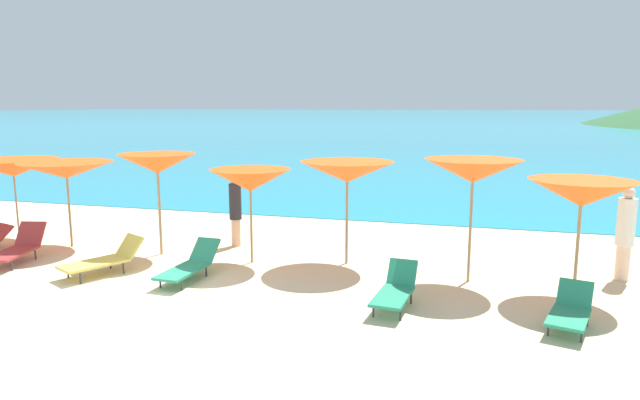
% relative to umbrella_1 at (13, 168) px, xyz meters
% --- Properties ---
extents(ground_plane, '(50.00, 100.00, 0.30)m').
position_rel_umbrella_1_xyz_m(ground_plane, '(5.35, 6.68, -1.99)').
color(ground_plane, beige).
extents(ocean_water, '(650.00, 440.00, 0.02)m').
position_rel_umbrella_1_xyz_m(ocean_water, '(5.35, 224.60, -1.83)').
color(ocean_water, teal).
rests_on(ocean_water, ground_plane).
extents(umbrella_1, '(2.38, 2.38, 2.05)m').
position_rel_umbrella_1_xyz_m(umbrella_1, '(0.00, 0.00, 0.00)').
color(umbrella_1, '#9E7F59').
rests_on(umbrella_1, ground_plane).
extents(umbrella_2, '(2.27, 2.27, 2.06)m').
position_rel_umbrella_1_xyz_m(umbrella_2, '(1.80, -0.25, 0.02)').
color(umbrella_2, '#9E7F59').
rests_on(umbrella_2, ground_plane).
extents(umbrella_3, '(1.72, 1.72, 2.32)m').
position_rel_umbrella_1_xyz_m(umbrella_3, '(4.26, -0.27, 0.25)').
color(umbrella_3, '#9E7F59').
rests_on(umbrella_3, ground_plane).
extents(umbrella_4, '(1.79, 1.79, 2.05)m').
position_rel_umbrella_1_xyz_m(umbrella_4, '(6.53, -0.34, -0.03)').
color(umbrella_4, '#9E7F59').
rests_on(umbrella_4, ground_plane).
extents(umbrella_5, '(2.11, 2.11, 2.22)m').
position_rel_umbrella_1_xyz_m(umbrella_5, '(8.53, 0.15, 0.15)').
color(umbrella_5, '#9E7F59').
rests_on(umbrella_5, ground_plane).
extents(umbrella_6, '(1.99, 1.99, 2.38)m').
position_rel_umbrella_1_xyz_m(umbrella_6, '(11.09, -0.44, 0.32)').
color(umbrella_6, '#9E7F59').
rests_on(umbrella_6, ground_plane).
extents(umbrella_7, '(1.84, 1.84, 2.10)m').
position_rel_umbrella_1_xyz_m(umbrella_7, '(12.94, -0.75, 0.02)').
color(umbrella_7, '#9E7F59').
rests_on(umbrella_7, ground_plane).
extents(lounge_chair_0, '(1.27, 1.71, 0.69)m').
position_rel_umbrella_1_xyz_m(lounge_chair_0, '(3.98, -1.93, -1.52)').
color(lounge_chair_0, '#D8BF4C').
rests_on(lounge_chair_0, ground_plane).
extents(lounge_chair_3, '(0.64, 1.49, 0.68)m').
position_rel_umbrella_1_xyz_m(lounge_chair_3, '(9.92, -2.21, -1.53)').
color(lounge_chair_3, '#268C66').
rests_on(lounge_chair_3, ground_plane).
extents(lounge_chair_4, '(0.60, 1.74, 0.65)m').
position_rel_umbrella_1_xyz_m(lounge_chair_4, '(5.81, -1.76, -1.54)').
color(lounge_chair_4, '#268C66').
rests_on(lounge_chair_4, ground_plane).
extents(lounge_chair_5, '(0.86, 1.38, 0.62)m').
position_rel_umbrella_1_xyz_m(lounge_chair_5, '(12.64, -2.37, -1.56)').
color(lounge_chair_5, '#268C66').
rests_on(lounge_chair_5, ground_plane).
extents(lounge_chair_6, '(0.93, 1.69, 0.76)m').
position_rel_umbrella_1_xyz_m(lounge_chair_6, '(1.60, -1.70, -1.51)').
color(lounge_chair_6, '#A53333').
rests_on(lounge_chair_6, ground_plane).
extents(beachgoer_0, '(0.30, 0.30, 1.74)m').
position_rel_umbrella_1_xyz_m(beachgoer_0, '(5.61, 0.90, -0.90)').
color(beachgoer_0, '#DBAA84').
rests_on(beachgoer_0, ground_plane).
extents(beachgoer_1, '(0.34, 0.34, 1.84)m').
position_rel_umbrella_1_xyz_m(beachgoer_1, '(13.98, 0.48, -0.86)').
color(beachgoer_1, beige).
rests_on(beachgoer_1, ground_plane).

